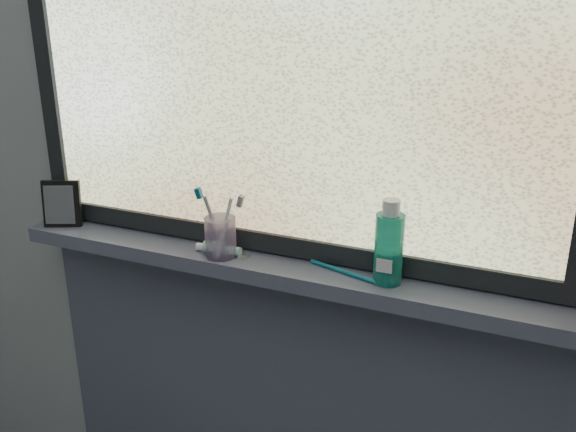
% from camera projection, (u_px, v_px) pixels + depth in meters
% --- Properties ---
extents(wall_back, '(3.00, 0.01, 2.50)m').
position_uv_depth(wall_back, '(316.00, 168.00, 1.55)').
color(wall_back, '#9EA3A8').
rests_on(wall_back, ground).
extents(windowsill, '(1.62, 0.14, 0.04)m').
position_uv_depth(windowsill, '(303.00, 274.00, 1.57)').
color(windowsill, '#4A4E63').
rests_on(windowsill, wall_back).
extents(sill_apron, '(1.62, 0.02, 0.98)m').
position_uv_depth(sill_apron, '(310.00, 430.00, 1.80)').
color(sill_apron, '#4A4E63').
rests_on(sill_apron, floor).
extents(window_pane, '(1.50, 0.01, 1.00)m').
position_uv_depth(window_pane, '(314.00, 51.00, 1.43)').
color(window_pane, silver).
rests_on(window_pane, wall_back).
extents(frame_bottom, '(1.60, 0.03, 0.05)m').
position_uv_depth(frame_bottom, '(311.00, 248.00, 1.60)').
color(frame_bottom, black).
rests_on(frame_bottom, windowsill).
extents(frame_left, '(0.05, 0.03, 1.10)m').
position_uv_depth(frame_left, '(44.00, 38.00, 1.72)').
color(frame_left, black).
rests_on(frame_left, wall_back).
extents(vanity_mirror, '(0.12, 0.09, 0.13)m').
position_uv_depth(vanity_mirror, '(62.00, 204.00, 1.80)').
color(vanity_mirror, black).
rests_on(vanity_mirror, windowsill).
extents(toothpaste_tube, '(0.18, 0.07, 0.03)m').
position_uv_depth(toothpaste_tube, '(221.00, 248.00, 1.63)').
color(toothpaste_tube, silver).
rests_on(toothpaste_tube, windowsill).
extents(toothbrush_cup, '(0.09, 0.09, 0.10)m').
position_uv_depth(toothbrush_cup, '(220.00, 237.00, 1.61)').
color(toothbrush_cup, '#BFA1D5').
rests_on(toothbrush_cup, windowsill).
extents(toothbrush_lying, '(0.24, 0.09, 0.02)m').
position_uv_depth(toothbrush_lying, '(344.00, 271.00, 1.53)').
color(toothbrush_lying, '#0D6077').
rests_on(toothbrush_lying, windowsill).
extents(mouthwash_bottle, '(0.08, 0.08, 0.17)m').
position_uv_depth(mouthwash_bottle, '(389.00, 242.00, 1.45)').
color(mouthwash_bottle, teal).
rests_on(mouthwash_bottle, windowsill).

